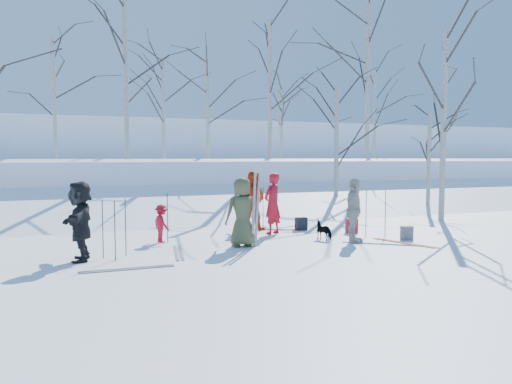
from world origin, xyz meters
name	(u,v)px	position (x,y,z in m)	size (l,w,h in m)	color
ground	(277,246)	(0.00, 0.00, 0.00)	(120.00, 120.00, 0.00)	white
snow_ramp	(204,212)	(0.00, 7.00, 0.15)	(70.00, 9.50, 1.40)	white
snow_plateau	(157,180)	(0.00, 17.00, 1.00)	(70.00, 18.00, 2.20)	white
far_hill	(117,160)	(0.00, 38.00, 2.00)	(90.00, 30.00, 6.00)	white
skier_olive_center	(242,212)	(-0.85, 0.29, 0.89)	(0.87, 0.56, 1.77)	#44472B
skier_red_north	(273,204)	(0.70, 1.95, 0.91)	(0.66, 0.44, 1.82)	red
skier_redor_behind	(252,201)	(0.46, 3.00, 0.92)	(0.89, 0.70, 1.84)	red
skier_red_seated	(162,223)	(-2.66, 1.67, 0.51)	(0.66, 0.38, 1.02)	red
skier_cream_east	(354,210)	(2.12, -0.25, 0.87)	(1.02, 0.42, 1.74)	beige
skier_grey_west	(80,221)	(-4.77, -0.05, 0.88)	(1.64, 0.52, 1.76)	black
dog	(324,230)	(1.62, 0.44, 0.26)	(0.28, 0.61, 0.52)	black
upright_ski_left	(254,210)	(-0.62, 0.08, 0.95)	(0.07, 0.02, 1.90)	silver
upright_ski_right	(257,210)	(-0.51, 0.10, 0.95)	(0.07, 0.02, 1.90)	silver
ski_pair_a	(127,269)	(-3.93, -1.31, 0.01)	(1.90, 0.21, 0.02)	silver
ski_pair_b	(179,252)	(-2.56, 0.04, 0.01)	(0.53, 1.91, 0.02)	silver
ski_pair_c	(381,244)	(2.64, -0.76, 0.01)	(1.61, 1.34, 0.02)	silver
ski_pair_d	(405,243)	(3.32, -0.86, 0.01)	(0.74, 1.88, 0.02)	#A32A17
ski_pair_e	(266,229)	(0.87, 2.80, 0.01)	(1.75, 1.11, 0.02)	#A32A17
ski_pole_a	(385,213)	(3.57, 0.36, 0.67)	(0.02, 0.02, 1.34)	black
ski_pole_b	(168,218)	(-2.53, 1.51, 0.67)	(0.02, 0.02, 1.34)	black
ski_pole_c	(103,229)	(-4.29, 0.07, 0.67)	(0.02, 0.02, 1.34)	black
ski_pole_d	(366,213)	(3.04, 0.55, 0.67)	(0.02, 0.02, 1.34)	black
ski_pole_e	(126,227)	(-3.77, 0.16, 0.67)	(0.02, 0.02, 1.34)	black
ski_pole_f	(263,209)	(0.73, 2.74, 0.67)	(0.02, 0.02, 1.34)	black
ski_pole_g	(115,231)	(-4.07, -0.38, 0.67)	(0.02, 0.02, 1.34)	black
backpack_red	(352,226)	(3.01, 1.24, 0.21)	(0.32, 0.22, 0.42)	#AD1A2F
backpack_grey	(407,233)	(3.74, -0.40, 0.19)	(0.30, 0.20, 0.38)	#5C6064
backpack_dark	(301,224)	(1.84, 2.31, 0.20)	(0.34, 0.24, 0.40)	black
birch_plateau_a	(270,90)	(4.25, 10.50, 5.49)	(5.20, 5.20, 6.58)	silver
birch_plateau_b	(208,109)	(1.65, 12.18, 4.66)	(4.04, 4.04, 4.92)	silver
birch_plateau_c	(163,108)	(0.22, 15.99, 5.00)	(4.52, 4.52, 5.60)	silver
birch_plateau_f	(126,81)	(-2.52, 9.79, 5.45)	(5.15, 5.15, 6.50)	silver
birch_plateau_g	(368,79)	(9.71, 10.47, 6.32)	(6.36, 6.36, 8.23)	silver
birch_plateau_h	(54,99)	(-5.33, 13.78, 5.00)	(4.52, 4.52, 5.60)	silver
birch_plateau_i	(282,123)	(6.26, 13.57, 4.15)	(3.33, 3.33, 3.90)	silver
birch_plateau_j	(375,114)	(13.11, 14.69, 4.96)	(4.46, 4.46, 5.52)	silver
birch_edge_b	(443,127)	(7.62, 2.60, 3.35)	(5.29, 5.29, 6.70)	silver
birch_edge_c	(429,162)	(9.25, 5.21, 2.08)	(3.52, 3.52, 4.17)	silver
birch_edge_e	(336,150)	(5.47, 6.36, 2.58)	(4.21, 4.21, 5.16)	silver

